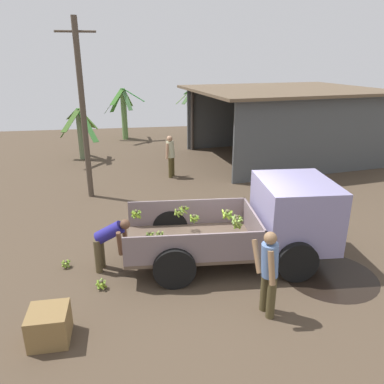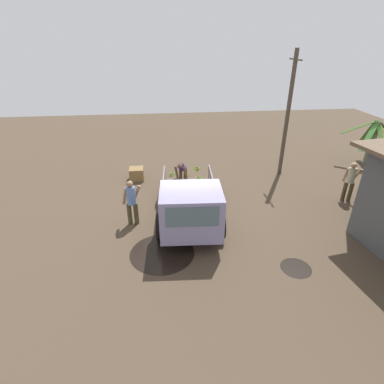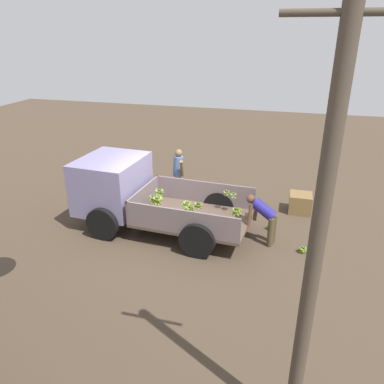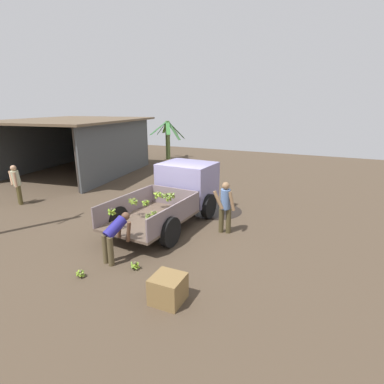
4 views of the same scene
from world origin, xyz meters
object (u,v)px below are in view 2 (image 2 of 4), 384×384
object	(u,v)px
person_foreground_visitor	(131,201)
cargo_truck	(190,208)
person_worker_loading	(182,171)
person_bystander_near_shed	(350,180)
wooden_crate_0	(137,174)
banana_bunch_on_ground_0	(186,175)
banana_bunch_on_ground_1	(166,183)
utility_pole	(288,115)

from	to	relation	value
person_foreground_visitor	cargo_truck	bearing A→B (deg)	-124.37
person_foreground_visitor	person_worker_loading	xyz separation A→B (m)	(-2.95, 2.04, -0.18)
person_bystander_near_shed	wooden_crate_0	world-z (taller)	person_bystander_near_shed
banana_bunch_on_ground_0	wooden_crate_0	xyz separation A→B (m)	(0.10, -2.38, 0.19)
person_bystander_near_shed	banana_bunch_on_ground_1	size ratio (longest dim) A/B	6.50
cargo_truck	person_foreground_visitor	bearing A→B (deg)	-110.17
banana_bunch_on_ground_0	wooden_crate_0	size ratio (longest dim) A/B	0.34
person_bystander_near_shed	banana_bunch_on_ground_1	distance (m)	7.86
utility_pole	cargo_truck	bearing A→B (deg)	-46.83
utility_pole	person_worker_loading	world-z (taller)	utility_pole
cargo_truck	person_worker_loading	world-z (taller)	cargo_truck
banana_bunch_on_ground_0	banana_bunch_on_ground_1	size ratio (longest dim) A/B	0.87
utility_pole	banana_bunch_on_ground_1	size ratio (longest dim) A/B	22.41
person_foreground_visitor	banana_bunch_on_ground_0	xyz separation A→B (m)	(-3.98, 2.30, -0.85)
person_foreground_visitor	banana_bunch_on_ground_1	xyz separation A→B (m)	(-3.12, 1.32, -0.84)
cargo_truck	wooden_crate_0	world-z (taller)	cargo_truck
person_worker_loading	banana_bunch_on_ground_0	xyz separation A→B (m)	(-1.03, 0.26, -0.67)
banana_bunch_on_ground_1	wooden_crate_0	distance (m)	1.60
person_worker_loading	banana_bunch_on_ground_1	distance (m)	0.99
person_foreground_visitor	wooden_crate_0	world-z (taller)	person_foreground_visitor
banana_bunch_on_ground_0	wooden_crate_0	bearing A→B (deg)	-87.60
cargo_truck	utility_pole	world-z (taller)	utility_pole
person_foreground_visitor	person_worker_loading	size ratio (longest dim) A/B	1.35
cargo_truck	banana_bunch_on_ground_1	distance (m)	4.17
person_worker_loading	cargo_truck	bearing A→B (deg)	13.79
person_bystander_near_shed	wooden_crate_0	size ratio (longest dim) A/B	2.53
person_bystander_near_shed	person_worker_loading	bearing A→B (deg)	100.07
person_bystander_near_shed	wooden_crate_0	distance (m)	9.40
person_foreground_visitor	person_bystander_near_shed	bearing A→B (deg)	-95.19
wooden_crate_0	person_worker_loading	bearing A→B (deg)	66.18
utility_pole	wooden_crate_0	xyz separation A→B (m)	(-0.05, -7.12, -2.65)
banana_bunch_on_ground_1	wooden_crate_0	xyz separation A→B (m)	(-0.76, -1.40, 0.18)
cargo_truck	utility_pole	bearing A→B (deg)	136.69
person_worker_loading	person_foreground_visitor	bearing A→B (deg)	-20.51
person_foreground_visitor	banana_bunch_on_ground_0	bearing A→B (deg)	-40.74
utility_pole	person_bystander_near_shed	xyz separation A→B (m)	(2.98, 1.76, -2.02)
cargo_truck	person_foreground_visitor	world-z (taller)	cargo_truck
utility_pole	person_bystander_near_shed	distance (m)	4.01
person_bystander_near_shed	banana_bunch_on_ground_0	distance (m)	7.26
banana_bunch_on_ground_0	banana_bunch_on_ground_1	world-z (taller)	banana_bunch_on_ground_1
cargo_truck	person_bystander_near_shed	xyz separation A→B (m)	(-1.73, 6.79, -0.11)
person_bystander_near_shed	banana_bunch_on_ground_1	world-z (taller)	person_bystander_near_shed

